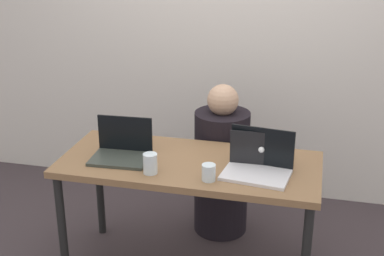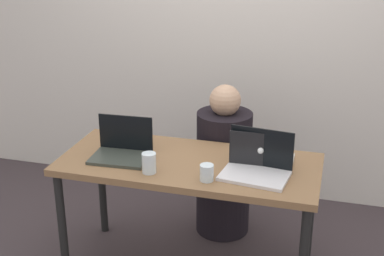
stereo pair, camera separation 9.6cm
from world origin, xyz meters
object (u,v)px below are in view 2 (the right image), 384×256
at_px(person_at_center, 224,168).
at_px(laptop_front_right, 257,166).
at_px(laptop_back_right, 262,156).
at_px(laptop_front_left, 122,149).
at_px(water_glass_left, 149,164).
at_px(water_glass_right, 207,174).

bearing_deg(person_at_center, laptop_front_right, 118.67).
bearing_deg(laptop_back_right, laptop_front_left, 7.53).
bearing_deg(laptop_front_left, person_at_center, 46.40).
height_order(laptop_back_right, water_glass_left, laptop_back_right).
relative_size(laptop_front_left, water_glass_right, 3.77).
bearing_deg(water_glass_right, laptop_back_right, 49.81).
bearing_deg(laptop_front_left, laptop_front_right, -4.31).
height_order(person_at_center, water_glass_right, person_at_center).
bearing_deg(laptop_back_right, water_glass_left, 24.74).
relative_size(laptop_front_left, laptop_front_right, 0.89).
xyz_separation_m(laptop_front_left, water_glass_left, (0.22, -0.16, -0.00)).
bearing_deg(laptop_front_right, water_glass_right, -141.88).
bearing_deg(laptop_back_right, laptop_front_right, 86.55).
relative_size(laptop_front_right, water_glass_left, 3.37).
height_order(laptop_front_right, water_glass_left, laptop_front_right).
bearing_deg(laptop_front_right, water_glass_left, -159.32).
bearing_deg(person_at_center, water_glass_left, 70.96).
height_order(laptop_front_left, water_glass_left, laptop_front_left).
bearing_deg(water_glass_left, laptop_back_right, 26.37).
relative_size(laptop_back_right, water_glass_left, 3.14).
distance_m(person_at_center, water_glass_right, 0.80).
bearing_deg(laptop_front_right, person_at_center, 124.92).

